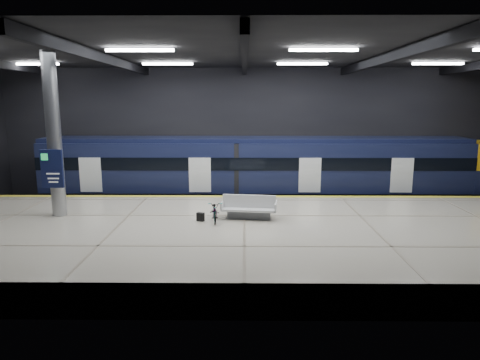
{
  "coord_description": "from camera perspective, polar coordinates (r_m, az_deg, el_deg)",
  "views": [
    {
      "loc": [
        -0.01,
        -18.88,
        5.94
      ],
      "look_at": [
        -0.21,
        1.5,
        2.2
      ],
      "focal_mm": 32.0,
      "sensor_mm": 36.0,
      "label": 1
    }
  ],
  "objects": [
    {
      "name": "pannier_bag",
      "position": [
        17.72,
        -5.29,
        -4.91
      ],
      "size": [
        0.35,
        0.29,
        0.35
      ],
      "primitive_type": "cube",
      "rotation": [
        0.0,
        0.0,
        -0.42
      ],
      "color": "black",
      "rests_on": "platform"
    },
    {
      "name": "room_shell",
      "position": [
        18.89,
        0.59,
        9.73
      ],
      "size": [
        30.1,
        16.1,
        8.05
      ],
      "color": "black",
      "rests_on": "ground"
    },
    {
      "name": "bench",
      "position": [
        17.99,
        1.22,
        -4.04
      ],
      "size": [
        2.39,
        1.22,
        1.01
      ],
      "rotation": [
        0.0,
        0.0,
        -0.12
      ],
      "color": "#595B60",
      "rests_on": "platform"
    },
    {
      "name": "ground",
      "position": [
        19.8,
        0.57,
        -7.06
      ],
      "size": [
        30.0,
        30.0,
        0.0
      ],
      "primitive_type": "plane",
      "color": "black",
      "rests_on": "ground"
    },
    {
      "name": "info_column",
      "position": [
        19.62,
        -23.58,
        5.21
      ],
      "size": [
        0.9,
        0.78,
        6.9
      ],
      "color": "#9EA0A5",
      "rests_on": "platform"
    },
    {
      "name": "rails",
      "position": [
        25.08,
        0.57,
        -3.12
      ],
      "size": [
        30.0,
        1.52,
        0.16
      ],
      "color": "gray",
      "rests_on": "ground"
    },
    {
      "name": "safety_strip",
      "position": [
        22.17,
        0.57,
        -2.2
      ],
      "size": [
        30.0,
        0.4,
        0.01
      ],
      "primitive_type": "cube",
      "color": "yellow",
      "rests_on": "platform"
    },
    {
      "name": "bicycle",
      "position": [
        17.6,
        -3.36,
        -4.13
      ],
      "size": [
        0.72,
        1.69,
        0.86
      ],
      "primitive_type": "imported",
      "rotation": [
        0.0,
        0.0,
        0.09
      ],
      "color": "#99999E",
      "rests_on": "platform"
    },
    {
      "name": "train",
      "position": [
        24.8,
        6.06,
        1.33
      ],
      "size": [
        29.4,
        2.84,
        3.79
      ],
      "color": "black",
      "rests_on": "ground"
    },
    {
      "name": "platform",
      "position": [
        17.25,
        0.57,
        -7.81
      ],
      "size": [
        30.0,
        11.0,
        1.1
      ],
      "primitive_type": "cube",
      "color": "beige",
      "rests_on": "ground"
    }
  ]
}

